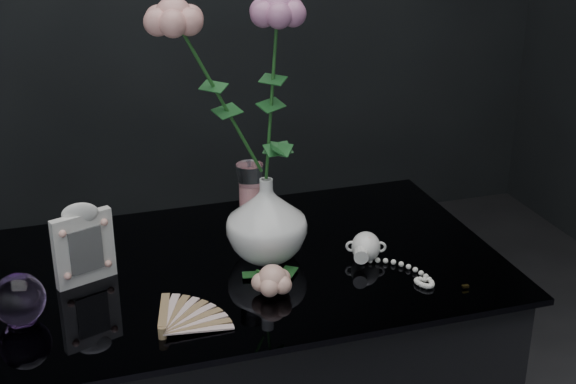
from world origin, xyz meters
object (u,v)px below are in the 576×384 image
object	(u,v)px
picture_frame	(83,243)
paperweight	(19,299)
loose_rose	(272,280)
pearl_jar	(366,245)
vase	(267,219)
wine_glass	(250,206)

from	to	relation	value
picture_frame	paperweight	bearing A→B (deg)	-156.34
picture_frame	loose_rose	distance (m)	0.34
paperweight	pearl_jar	xyz separation A→B (m)	(0.62, 0.04, -0.01)
vase	paperweight	size ratio (longest dim) A/B	1.85
wine_glass	picture_frame	bearing A→B (deg)	-171.17
vase	paperweight	distance (m)	0.46
loose_rose	picture_frame	bearing A→B (deg)	131.85
picture_frame	loose_rose	size ratio (longest dim) A/B	0.98
paperweight	loose_rose	bearing A→B (deg)	-4.53
wine_glass	paperweight	distance (m)	0.46
pearl_jar	vase	bearing A→B (deg)	-179.38
vase	paperweight	world-z (taller)	vase
wine_glass	pearl_jar	xyz separation A→B (m)	(0.19, -0.12, -0.06)
picture_frame	pearl_jar	distance (m)	0.52
wine_glass	picture_frame	xyz separation A→B (m)	(-0.32, -0.05, -0.01)
vase	pearl_jar	distance (m)	0.19
picture_frame	loose_rose	world-z (taller)	picture_frame
loose_rose	pearl_jar	world-z (taller)	pearl_jar
wine_glass	paperweight	xyz separation A→B (m)	(-0.43, -0.16, -0.04)
wine_glass	picture_frame	distance (m)	0.32
vase	paperweight	bearing A→B (deg)	-167.23
vase	wine_glass	xyz separation A→B (m)	(-0.02, 0.06, 0.01)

